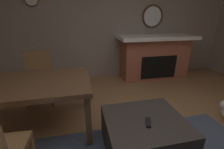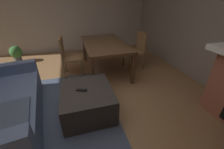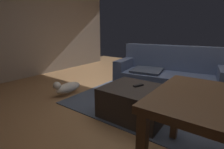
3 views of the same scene
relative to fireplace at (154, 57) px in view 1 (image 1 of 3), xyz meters
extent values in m
cube|color=gray|center=(1.24, -0.38, 0.78)|extent=(7.11, 0.12, 2.65)
cube|color=#9E5642|center=(0.00, -0.02, -0.05)|extent=(1.66, 0.60, 1.00)
cube|color=black|center=(0.00, 0.24, -0.20)|extent=(0.91, 0.10, 0.56)
cube|color=white|center=(0.00, 0.03, 0.49)|extent=(1.90, 0.76, 0.08)
torus|color=#4C331E|center=(0.00, -0.29, 0.97)|extent=(0.56, 0.05, 0.56)
cylinder|color=silver|center=(0.00, -0.29, 0.97)|extent=(0.47, 0.01, 0.47)
cube|color=#2D2826|center=(1.21, 2.19, -0.33)|extent=(0.88, 0.77, 0.43)
cube|color=black|center=(1.20, 2.26, -0.10)|extent=(0.10, 0.17, 0.02)
cube|color=#513823|center=(2.61, 1.56, 0.16)|extent=(1.69, 0.96, 0.06)
cube|color=#513823|center=(1.82, 1.98, -0.21)|extent=(0.07, 0.07, 0.68)
cube|color=#513823|center=(1.82, 1.14, -0.21)|extent=(0.07, 0.07, 0.68)
cube|color=brown|center=(2.61, 0.78, -0.12)|extent=(0.46, 0.46, 0.04)
cube|color=brown|center=(2.62, 0.58, 0.14)|extent=(0.44, 0.06, 0.48)
cylinder|color=brown|center=(2.40, 0.97, -0.34)|extent=(0.04, 0.04, 0.41)
cylinder|color=brown|center=(2.80, 0.99, -0.34)|extent=(0.04, 0.04, 0.41)
cylinder|color=brown|center=(2.42, 0.57, -0.34)|extent=(0.04, 0.04, 0.41)
cylinder|color=brown|center=(2.82, 0.59, -0.34)|extent=(0.04, 0.04, 0.41)
camera|label=1|loc=(1.86, 3.48, 0.95)|focal=24.21mm
camera|label=2|loc=(-0.60, 2.31, 1.11)|focal=22.42mm
camera|label=3|loc=(2.27, 0.17, 0.68)|focal=27.19mm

